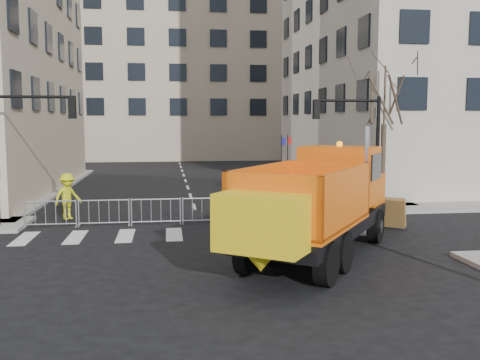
{
  "coord_description": "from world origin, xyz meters",
  "views": [
    {
      "loc": [
        -1.35,
        -14.47,
        4.23
      ],
      "look_at": [
        1.0,
        2.5,
        2.36
      ],
      "focal_mm": 40.0,
      "sensor_mm": 36.0,
      "label": 1
    }
  ],
  "objects": [
    {
      "name": "ground",
      "position": [
        0.0,
        0.0,
        0.0
      ],
      "size": [
        120.0,
        120.0,
        0.0
      ],
      "primitive_type": "plane",
      "color": "black",
      "rests_on": "ground"
    },
    {
      "name": "sidewalk_back",
      "position": [
        0.0,
        8.5,
        0.07
      ],
      "size": [
        64.0,
        5.0,
        0.15
      ],
      "primitive_type": "cube",
      "color": "gray",
      "rests_on": "ground"
    },
    {
      "name": "building_far",
      "position": [
        0.0,
        52.0,
        12.0
      ],
      "size": [
        30.0,
        18.0,
        24.0
      ],
      "primitive_type": "cube",
      "color": "#BDAC91",
      "rests_on": "ground"
    },
    {
      "name": "traffic_light_right",
      "position": [
        8.5,
        9.5,
        2.7
      ],
      "size": [
        0.18,
        0.18,
        5.4
      ],
      "primitive_type": "cylinder",
      "color": "black",
      "rests_on": "ground"
    },
    {
      "name": "crowd_barriers",
      "position": [
        -0.75,
        7.6,
        0.55
      ],
      "size": [
        12.6,
        0.6,
        1.1
      ],
      "primitive_type": null,
      "color": "#9EA0A5",
      "rests_on": "ground"
    },
    {
      "name": "street_tree",
      "position": [
        9.2,
        10.5,
        3.75
      ],
      "size": [
        3.0,
        3.0,
        7.5
      ],
      "primitive_type": null,
      "color": "#382B21",
      "rests_on": "ground"
    },
    {
      "name": "plow_truck",
      "position": [
        3.23,
        1.29,
        1.82
      ],
      "size": [
        8.3,
        10.26,
        4.09
      ],
      "rotation": [
        0.0,
        0.0,
        0.97
      ],
      "color": "black",
      "rests_on": "ground"
    },
    {
      "name": "cop_a",
      "position": [
        7.0,
        7.0,
        0.99
      ],
      "size": [
        0.83,
        0.68,
        1.97
      ],
      "primitive_type": "imported",
      "rotation": [
        0.0,
        0.0,
        3.47
      ],
      "color": "black",
      "rests_on": "ground"
    },
    {
      "name": "cop_b",
      "position": [
        6.73,
        6.06,
        0.91
      ],
      "size": [
        0.91,
        0.72,
        1.82
      ],
      "primitive_type": "imported",
      "rotation": [
        0.0,
        0.0,
        3.17
      ],
      "color": "black",
      "rests_on": "ground"
    },
    {
      "name": "cop_c",
      "position": [
        6.92,
        6.15,
        0.82
      ],
      "size": [
        0.69,
        1.04,
        1.64
      ],
      "primitive_type": "imported",
      "rotation": [
        0.0,
        0.0,
        4.39
      ],
      "color": "black",
      "rests_on": "ground"
    },
    {
      "name": "worker",
      "position": [
        -5.48,
        8.5,
        1.12
      ],
      "size": [
        1.4,
        1.39,
        1.94
      ],
      "primitive_type": "imported",
      "rotation": [
        0.0,
        0.0,
        0.77
      ],
      "color": "#CFD118",
      "rests_on": "sidewalk_back"
    },
    {
      "name": "newspaper_box",
      "position": [
        6.95,
        7.15,
        0.7
      ],
      "size": [
        0.57,
        0.54,
        1.1
      ],
      "primitive_type": "cube",
      "rotation": [
        0.0,
        0.0,
        -0.39
      ],
      "color": "#A4220C",
      "rests_on": "sidewalk_back"
    }
  ]
}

